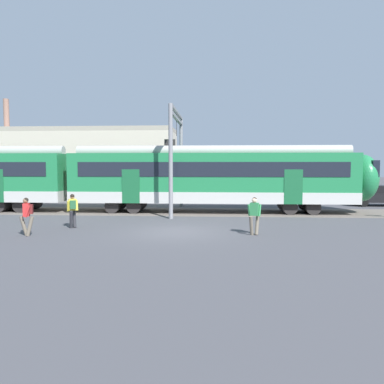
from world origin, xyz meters
The scene contains 8 objects.
ground_plane centered at (0.00, 0.00, 0.00)m, with size 160.00×160.00×0.00m, color #424247.
track_bed centered at (-9.50, 7.38, 0.01)m, with size 80.00×4.40×0.01m, color #605951.
pedestrian_red centered at (-6.35, -1.35, 0.99)m, with size 0.70×0.53×1.67m.
pedestrian_yellow centered at (-5.16, 0.76, 0.99)m, with size 0.51×0.71×1.67m.
pedestrian_green centered at (3.49, -0.51, 0.99)m, with size 0.64×0.58×1.67m.
parked_car_black centered at (13.89, 11.89, 0.78)m, with size 4.06×1.87×1.54m.
catenary_gantry centered at (-0.76, 7.38, 4.31)m, with size 0.24×6.64×6.53m.
background_building centered at (-11.86, 17.20, 3.21)m, with size 19.64×5.00×9.20m.
Camera 1 is at (1.80, -16.89, 3.07)m, focal length 35.00 mm.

